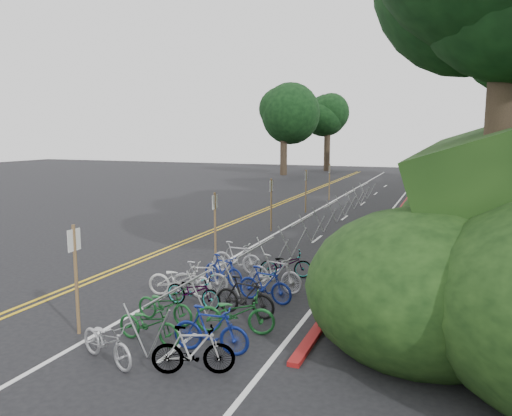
# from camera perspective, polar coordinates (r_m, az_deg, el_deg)

# --- Properties ---
(ground) EXTENTS (120.00, 120.00, 0.00)m
(ground) POSITION_cam_1_polar(r_m,az_deg,el_deg) (14.49, -15.68, -10.22)
(ground) COLOR black
(ground) RESTS_ON ground
(road_markings) EXTENTS (7.47, 80.00, 0.01)m
(road_markings) POSITION_cam_1_polar(r_m,az_deg,el_deg) (22.84, 1.04, -3.05)
(road_markings) COLOR gold
(road_markings) RESTS_ON ground
(red_curb) EXTENTS (0.25, 28.00, 0.10)m
(red_curb) POSITION_cam_1_polar(r_m,az_deg,el_deg) (23.49, 14.38, -2.88)
(red_curb) COLOR maroon
(red_curb) RESTS_ON ground
(tree_cluster) EXTENTS (31.82, 53.52, 17.25)m
(tree_cluster) POSITION_cam_1_polar(r_m,az_deg,el_deg) (33.54, 24.64, 18.45)
(tree_cluster) COLOR #2D2319
(tree_cluster) RESTS_ON ground
(bike_rack_front) EXTENTS (1.13, 2.85, 1.14)m
(bike_rack_front) POSITION_cam_1_polar(r_m,az_deg,el_deg) (11.67, -8.74, -10.32)
(bike_rack_front) COLOR gray
(bike_rack_front) RESTS_ON ground
(bike_racks_rest) EXTENTS (1.14, 23.00, 1.17)m
(bike_racks_rest) POSITION_cam_1_polar(r_m,az_deg,el_deg) (24.77, 8.54, -0.23)
(bike_racks_rest) COLOR gray
(bike_racks_rest) RESTS_ON ground
(signpost_near) EXTENTS (0.08, 0.40, 2.56)m
(signpost_near) POSITION_cam_1_polar(r_m,az_deg,el_deg) (12.11, -19.90, -6.92)
(signpost_near) COLOR brown
(signpost_near) RESTS_ON ground
(signposts_rest) EXTENTS (0.08, 18.40, 2.50)m
(signposts_rest) POSITION_cam_1_polar(r_m,az_deg,el_deg) (26.27, 3.94, 1.61)
(signposts_rest) COLOR brown
(signposts_rest) RESTS_ON ground
(bike_front) EXTENTS (0.94, 1.96, 0.99)m
(bike_front) POSITION_cam_1_polar(r_m,az_deg,el_deg) (14.37, -8.69, -8.10)
(bike_front) COLOR beige
(bike_front) RESTS_ON ground
(bike_valet) EXTENTS (3.11, 8.82, 1.08)m
(bike_valet) POSITION_cam_1_polar(r_m,az_deg,el_deg) (13.07, -4.25, -9.78)
(bike_valet) COLOR #9E9EA3
(bike_valet) RESTS_ON ground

